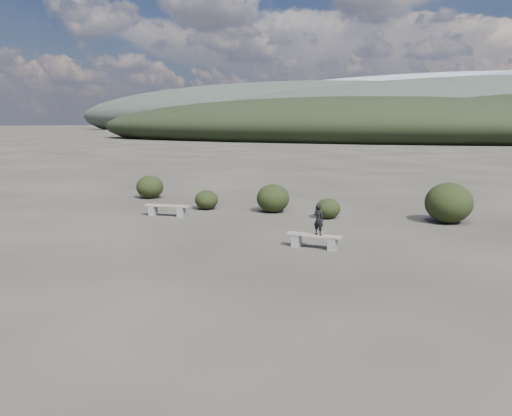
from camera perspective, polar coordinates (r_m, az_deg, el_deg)
The scene contains 10 objects.
ground at distance 11.67m, azimuth -9.71°, elevation -7.78°, with size 1200.00×1200.00×0.00m, color #2E2A24.
bench_left at distance 19.09m, azimuth -10.15°, elevation -0.16°, with size 1.76×0.71×0.43m.
bench_right at distance 14.09m, azimuth 6.67°, elevation -3.65°, with size 1.59×0.38×0.40m.
seated_person at distance 13.94m, azimuth 7.17°, elevation -1.30°, with size 0.32×0.21×0.88m, color black.
shrub_a at distance 20.40m, azimuth -5.68°, elevation 0.94°, with size 0.95×0.95×0.78m, color black.
shrub_b at distance 19.64m, azimuth 1.96°, elevation 1.13°, with size 1.30×1.30×1.11m, color black.
shrub_c at distance 18.56m, azimuth 8.23°, elevation -0.05°, with size 0.92×0.92×0.74m, color black.
shrub_d at distance 18.75m, azimuth 21.16°, elevation 0.56°, with size 1.63×1.63×1.43m, color black.
shrub_f at distance 23.84m, azimuth -12.03°, elevation 2.38°, with size 1.26×1.26×1.06m, color black.
mountain_ridges at distance 348.50m, azimuth 23.43°, elevation 10.11°, with size 500.00×400.00×56.00m.
Camera 1 is at (6.46, -9.08, 3.47)m, focal length 35.00 mm.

